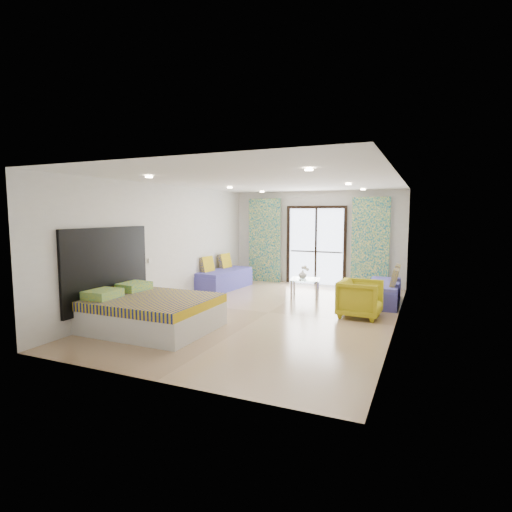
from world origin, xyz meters
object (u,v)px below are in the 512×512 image
at_px(daybed_right, 384,292).
at_px(coffee_table, 305,281).
at_px(bed, 151,312).
at_px(armchair, 360,297).
at_px(daybed_left, 224,278).

distance_m(daybed_right, coffee_table, 1.87).
xyz_separation_m(bed, coffee_table, (1.73, 3.75, 0.10)).
bearing_deg(armchair, bed, 127.84).
height_order(coffee_table, armchair, armchair).
bearing_deg(armchair, daybed_left, 70.29).
height_order(daybed_right, coffee_table, daybed_right).
distance_m(daybed_left, coffee_table, 2.37).
height_order(bed, coffee_table, coffee_table).
relative_size(bed, coffee_table, 2.58).
bearing_deg(coffee_table, daybed_left, 175.72).
height_order(daybed_left, daybed_right, daybed_left).
distance_m(bed, coffee_table, 4.13).
relative_size(daybed_left, coffee_table, 2.38).
distance_m(daybed_right, armchair, 1.51).
xyz_separation_m(bed, armchair, (3.28, 2.33, 0.11)).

